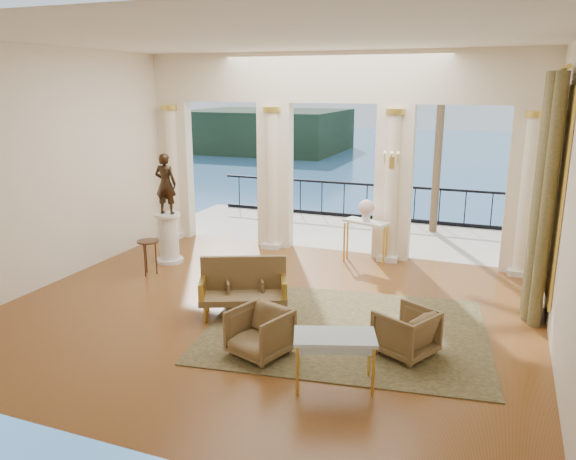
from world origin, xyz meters
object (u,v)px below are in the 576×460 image
at_px(armchair_c, 406,330).
at_px(settee, 243,287).
at_px(side_table, 148,245).
at_px(game_table, 335,340).
at_px(armchair_d, 259,278).
at_px(armchair_a, 244,291).
at_px(statue, 166,184).
at_px(console_table, 366,228).
at_px(pedestal, 169,239).
at_px(armchair_b, 260,330).

xyz_separation_m(armchair_c, settee, (-2.83, 0.52, 0.10)).
bearing_deg(side_table, game_table, -30.79).
xyz_separation_m(armchair_d, side_table, (-2.58, 0.24, 0.29)).
height_order(armchair_a, armchair_d, armchair_d).
relative_size(settee, statue, 1.21).
xyz_separation_m(statue, console_table, (4.02, 1.54, -0.97)).
bearing_deg(side_table, armchair_a, -19.62).
bearing_deg(statue, armchair_a, 140.99).
xyz_separation_m(pedestal, statue, (0.00, 0.00, 1.22)).
relative_size(settee, game_table, 1.35).
height_order(armchair_d, settee, settee).
bearing_deg(armchair_d, console_table, -32.52).
distance_m(armchair_d, console_table, 3.02).
distance_m(armchair_b, pedestal, 4.92).
bearing_deg(armchair_c, armchair_d, -88.35).
distance_m(game_table, console_table, 5.36).
xyz_separation_m(armchair_d, statue, (-2.66, 1.11, 1.41)).
relative_size(game_table, pedestal, 1.07).
height_order(armchair_b, pedestal, pedestal).
relative_size(armchair_c, armchair_d, 1.14).
bearing_deg(console_table, armchair_c, -48.93).
distance_m(armchair_b, console_table, 4.88).
xyz_separation_m(game_table, console_table, (-0.87, 5.28, 0.13)).
height_order(armchair_b, console_table, console_table).
distance_m(armchair_c, statue, 6.29).
distance_m(armchair_a, console_table, 3.63).
bearing_deg(side_table, pedestal, 95.53).
height_order(armchair_d, game_table, game_table).
relative_size(armchair_c, console_table, 0.72).
bearing_deg(armchair_c, side_table, -79.40).
height_order(armchair_c, game_table, armchair_c).
bearing_deg(armchair_a, armchair_d, 61.00).
xyz_separation_m(armchair_b, game_table, (1.25, -0.43, 0.25)).
bearing_deg(statue, pedestal, 180.00).
bearing_deg(pedestal, side_table, -84.47).
xyz_separation_m(game_table, pedestal, (-4.89, 3.74, -0.12)).
xyz_separation_m(armchair_a, statue, (-2.69, 1.80, 1.42)).
xyz_separation_m(armchair_d, pedestal, (-2.66, 1.11, 0.19)).
bearing_deg(console_table, pedestal, -139.17).
relative_size(armchair_d, game_table, 0.57).
relative_size(armchair_b, armchair_d, 1.16).
bearing_deg(statue, side_table, 90.37).
xyz_separation_m(armchair_c, armchair_d, (-2.94, 1.41, -0.05)).
distance_m(armchair_b, game_table, 1.34).
bearing_deg(statue, armchair_c, 150.60).
relative_size(armchair_d, statue, 0.51).
xyz_separation_m(settee, statue, (-2.77, 2.00, 1.27)).
relative_size(armchair_a, console_table, 0.61).
bearing_deg(game_table, armchair_a, 119.52).
bearing_deg(armchair_d, armchair_c, -121.08).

